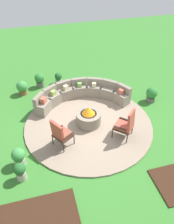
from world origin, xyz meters
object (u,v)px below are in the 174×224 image
object	(u,v)px
potted_plant_0	(58,78)
potted_plant_1	(19,157)
lounge_chair_front_left	(61,133)
potted_plant_2	(40,80)
fire_pit	(88,117)
lounge_chair_front_right	(126,124)
potted_plant_3	(20,171)
potted_plant_4	(152,94)
potted_plant_5	(22,87)
curved_stone_bench	(81,94)

from	to	relation	value
potted_plant_0	potted_plant_1	distance (m)	4.88
lounge_chair_front_left	potted_plant_2	distance (m)	4.01
lounge_chair_front_left	fire_pit	bearing A→B (deg)	92.42
lounge_chair_front_right	potted_plant_3	xyz separation A→B (m)	(-3.56, -0.78, -0.28)
potted_plant_3	potted_plant_1	bearing A→B (deg)	92.21
lounge_chair_front_left	potted_plant_4	bearing A→B (deg)	77.71
fire_pit	potted_plant_4	xyz separation A→B (m)	(2.97, 0.75, -0.01)
potted_plant_0	potted_plant_2	world-z (taller)	potted_plant_2
lounge_chair_front_right	potted_plant_1	distance (m)	3.60
potted_plant_5	potted_plant_3	bearing A→B (deg)	-93.21
potted_plant_1	potted_plant_0	bearing A→B (deg)	66.20
fire_pit	curved_stone_bench	distance (m)	1.52
potted_plant_3	potted_plant_5	distance (m)	4.53
curved_stone_bench	potted_plant_2	xyz separation A→B (m)	(-1.54, 1.64, -0.01)
potted_plant_0	potted_plant_2	bearing A→B (deg)	-175.62
fire_pit	curved_stone_bench	size ratio (longest dim) A/B	0.23
fire_pit	lounge_chair_front_right	size ratio (longest dim) A/B	0.80
curved_stone_bench	potted_plant_4	world-z (taller)	curved_stone_bench
potted_plant_0	potted_plant_3	distance (m)	5.37
fire_pit	lounge_chair_front_left	world-z (taller)	lounge_chair_front_left
curved_stone_bench	potted_plant_0	world-z (taller)	curved_stone_bench
lounge_chair_front_left	potted_plant_4	xyz separation A→B (m)	(4.13, 1.59, -0.28)
fire_pit	potted_plant_2	xyz separation A→B (m)	(-1.45, 3.16, 0.00)
potted_plant_1	curved_stone_bench	bearing A→B (deg)	46.29
potted_plant_2	potted_plant_4	xyz separation A→B (m)	(4.42, -2.40, -0.01)
curved_stone_bench	potted_plant_1	distance (m)	3.81
potted_plant_3	fire_pit	bearing A→B (deg)	35.20
potted_plant_1	lounge_chair_front_left	bearing A→B (deg)	16.17
lounge_chair_front_left	potted_plant_2	size ratio (longest dim) A/B	1.67
potted_plant_0	curved_stone_bench	bearing A→B (deg)	-68.80
potted_plant_4	potted_plant_5	size ratio (longest dim) A/B	1.04
lounge_chair_front_right	potted_plant_0	world-z (taller)	lounge_chair_front_right
potted_plant_1	potted_plant_5	bearing A→B (deg)	86.06
potted_plant_4	potted_plant_5	distance (m)	5.60
fire_pit	lounge_chair_front_left	size ratio (longest dim) A/B	0.82
curved_stone_bench	potted_plant_5	world-z (taller)	curved_stone_bench
fire_pit	lounge_chair_front_left	bearing A→B (deg)	-144.19
lounge_chair_front_right	potted_plant_4	size ratio (longest dim) A/B	1.74
lounge_chair_front_left	potted_plant_3	distance (m)	1.67
lounge_chair_front_right	potted_plant_2	size ratio (longest dim) A/B	1.70
lounge_chair_front_right	potted_plant_0	bearing A→B (deg)	64.53
curved_stone_bench	lounge_chair_front_right	size ratio (longest dim) A/B	3.43
lounge_chair_front_left	potted_plant_0	xyz separation A→B (m)	(0.59, 4.06, -0.34)
fire_pit	potted_plant_0	size ratio (longest dim) A/B	1.67
potted_plant_5	fire_pit	bearing A→B (deg)	-50.53
fire_pit	curved_stone_bench	xyz separation A→B (m)	(0.09, 1.51, 0.02)
fire_pit	potted_plant_1	distance (m)	2.83
curved_stone_bench	potted_plant_2	distance (m)	2.25
curved_stone_bench	lounge_chair_front_right	distance (m)	2.69
curved_stone_bench	potted_plant_4	bearing A→B (deg)	-14.82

